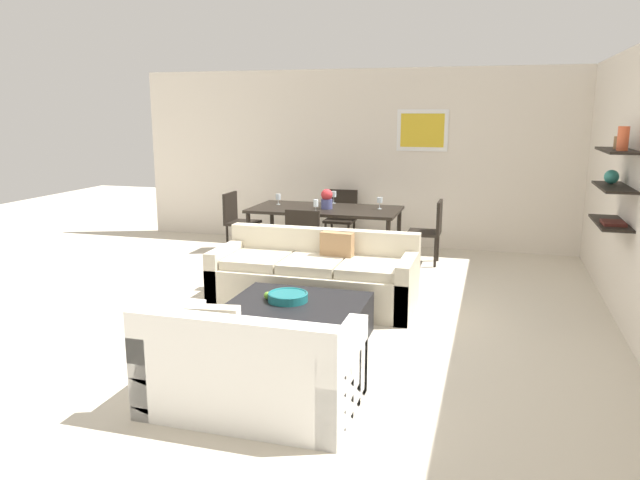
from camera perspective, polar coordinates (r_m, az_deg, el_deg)
ground_plane at (r=6.32m, az=-0.83°, el=-7.01°), size 18.00×18.00×0.00m
back_wall_unit at (r=9.38m, az=7.34°, el=7.62°), size 8.40×0.09×2.70m
right_wall_shelf_unit at (r=6.47m, az=27.53°, el=4.37°), size 0.34×8.20×2.70m
sofa_beige at (r=6.55m, az=-0.47°, el=-3.63°), size 2.17×0.90×0.78m
loveseat_white at (r=4.36m, az=-6.49°, el=-11.99°), size 1.45×0.90×0.78m
coffee_table at (r=5.49m, az=-2.30°, el=-7.90°), size 1.22×1.08×0.38m
decorative_bowl at (r=5.49m, az=-3.05°, el=-5.36°), size 0.37×0.37×0.08m
apple_on_coffee_table at (r=5.56m, az=-4.98°, el=-5.25°), size 0.07×0.07×0.07m
dining_table at (r=8.40m, az=0.50°, el=2.63°), size 2.05×1.03×0.75m
dining_chair_foot at (r=7.56m, az=-1.40°, el=0.15°), size 0.44×0.44×0.88m
dining_chair_left_far at (r=9.13m, az=-7.81°, el=2.10°), size 0.44×0.44×0.88m
dining_chair_head at (r=9.30m, az=2.04°, el=2.40°), size 0.44×0.44×0.88m
dining_chair_right_far at (r=8.39m, az=10.40°, el=1.15°), size 0.44×0.44×0.88m
wine_glass_right_far at (r=8.32m, az=5.67°, el=3.74°), size 0.08×0.08×0.16m
wine_glass_left_far at (r=8.72m, az=-3.98°, el=4.07°), size 0.07×0.07×0.15m
wine_glass_head at (r=8.80m, az=1.31°, el=4.32°), size 0.07×0.07×0.18m
wine_glass_foot at (r=7.93m, az=-0.39°, el=3.46°), size 0.06×0.06×0.18m
centerpiece_vase at (r=8.30m, az=0.65°, el=3.91°), size 0.16×0.16×0.27m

